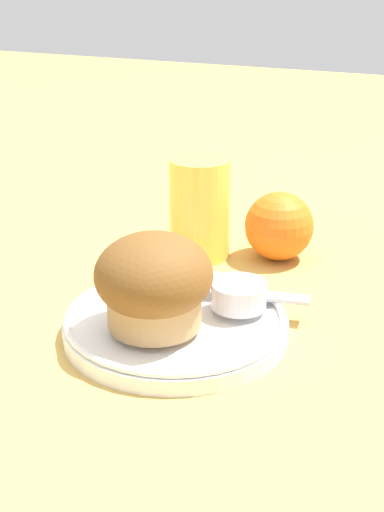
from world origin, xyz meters
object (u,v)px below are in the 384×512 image
orange_fruit (279,226)px  juice_glass (200,208)px  muffin (154,283)px  butter_knife (216,290)px

orange_fruit → juice_glass: (-0.08, -0.03, 0.02)m
muffin → butter_knife: (0.02, 0.08, -0.04)m
muffin → juice_glass: (-0.04, 0.19, -0.00)m
butter_knife → orange_fruit: 0.14m
muffin → butter_knife: 0.09m
muffin → juice_glass: bearing=102.5°
muffin → juice_glass: 0.20m
butter_knife → muffin: bearing=-116.7°
juice_glass → orange_fruit: bearing=18.8°
butter_knife → juice_glass: size_ratio=1.58×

